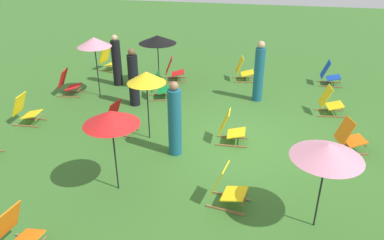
# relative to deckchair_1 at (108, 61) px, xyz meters

# --- Properties ---
(ground_plane) EXTENTS (40.00, 40.00, 0.00)m
(ground_plane) POSITION_rel_deckchair_1_xyz_m (-4.49, -5.28, -0.37)
(ground_plane) COLOR #386B28
(deckchair_1) EXTENTS (0.67, 0.86, 0.83)m
(deckchair_1) POSITION_rel_deckchair_1_xyz_m (0.00, 0.00, 0.00)
(deckchair_1) COLOR olive
(deckchair_1) RESTS_ON ground
(deckchair_2) EXTENTS (0.66, 0.86, 0.83)m
(deckchair_2) POSITION_rel_deckchair_1_xyz_m (-2.19, -2.61, 0.00)
(deckchair_2) COLOR olive
(deckchair_2) RESTS_ON ground
(deckchair_3) EXTENTS (0.64, 0.85, 0.83)m
(deckchair_3) POSITION_rel_deckchair_1_xyz_m (-4.50, -2.16, 0.00)
(deckchair_3) COLOR olive
(deckchair_3) RESTS_ON ground
(deckchair_4) EXTENTS (0.49, 0.77, 0.83)m
(deckchair_4) POSITION_rel_deckchair_1_xyz_m (0.04, -7.91, 0.00)
(deckchair_4) COLOR olive
(deckchair_4) RESTS_ON ground
(deckchair_5) EXTENTS (0.59, 0.83, 0.83)m
(deckchair_5) POSITION_rel_deckchair_1_xyz_m (-8.72, -2.07, 0.00)
(deckchair_5) COLOR olive
(deckchair_5) RESTS_ON ground
(deckchair_6) EXTENTS (0.63, 0.84, 0.83)m
(deckchair_6) POSITION_rel_deckchair_1_xyz_m (-0.57, -2.65, 0.00)
(deckchair_6) COLOR olive
(deckchair_6) RESTS_ON ground
(deckchair_7) EXTENTS (0.51, 0.78, 0.83)m
(deckchair_7) POSITION_rel_deckchair_1_xyz_m (-4.55, 0.48, 0.00)
(deckchair_7) COLOR olive
(deckchair_7) RESTS_ON ground
(deckchair_8) EXTENTS (0.57, 0.81, 0.83)m
(deckchair_8) POSITION_rel_deckchair_1_xyz_m (-2.35, -7.64, 0.00)
(deckchair_8) COLOR olive
(deckchair_8) RESTS_ON ground
(deckchair_10) EXTENTS (0.60, 0.83, 0.83)m
(deckchair_10) POSITION_rel_deckchair_1_xyz_m (-6.89, -5.23, 0.00)
(deckchair_10) COLOR olive
(deckchair_10) RESTS_ON ground
(deckchair_11) EXTENTS (0.50, 0.77, 0.83)m
(deckchair_11) POSITION_rel_deckchair_1_xyz_m (-4.52, -5.04, 0.00)
(deckchair_11) COLOR olive
(deckchair_11) RESTS_ON ground
(deckchair_12) EXTENTS (0.61, 0.83, 0.83)m
(deckchair_12) POSITION_rel_deckchair_1_xyz_m (-0.11, -5.03, 0.00)
(deckchair_12) COLOR olive
(deckchair_12) RESTS_ON ground
(deckchair_13) EXTENTS (0.67, 0.86, 0.83)m
(deckchair_13) POSITION_rel_deckchair_1_xyz_m (-4.39, -7.83, 0.00)
(deckchair_13) COLOR olive
(deckchair_13) RESTS_ON ground
(deckchair_15) EXTENTS (0.57, 0.81, 0.83)m
(deckchair_15) POSITION_rel_deckchair_1_xyz_m (-2.49, 0.32, 0.00)
(deckchair_15) COLOR olive
(deckchair_15) RESTS_ON ground
(umbrella_0) EXTENTS (1.07, 1.07, 1.75)m
(umbrella_0) POSITION_rel_deckchair_1_xyz_m (-6.84, -3.02, 1.23)
(umbrella_0) COLOR black
(umbrella_0) RESTS_ON ground
(umbrella_1) EXTENTS (1.19, 1.19, 1.68)m
(umbrella_1) POSITION_rel_deckchair_1_xyz_m (-7.18, -6.84, 1.17)
(umbrella_1) COLOR black
(umbrella_1) RESTS_ON ground
(umbrella_2) EXTENTS (1.03, 1.03, 1.87)m
(umbrella_2) POSITION_rel_deckchair_1_xyz_m (-2.35, -0.66, 1.35)
(umbrella_2) COLOR black
(umbrella_2) RESTS_ON ground
(umbrella_3) EXTENTS (0.93, 0.93, 1.76)m
(umbrella_3) POSITION_rel_deckchair_1_xyz_m (-4.70, -3.03, 1.25)
(umbrella_3) COLOR black
(umbrella_3) RESTS_ON ground
(umbrella_4) EXTENTS (1.22, 1.22, 1.73)m
(umbrella_4) POSITION_rel_deckchair_1_xyz_m (-1.21, -2.30, 1.23)
(umbrella_4) COLOR black
(umbrella_4) RESTS_ON ground
(person_0) EXTENTS (0.38, 0.38, 1.79)m
(person_0) POSITION_rel_deckchair_1_xyz_m (-5.29, -3.84, 0.48)
(person_0) COLOR #195972
(person_0) RESTS_ON ground
(person_1) EXTENTS (0.33, 0.33, 1.71)m
(person_1) POSITION_rel_deckchair_1_xyz_m (-1.35, -0.90, 0.44)
(person_1) COLOR black
(person_1) RESTS_ON ground
(person_2) EXTENTS (0.42, 0.42, 1.86)m
(person_2) POSITION_rel_deckchair_1_xyz_m (-1.75, -5.59, 0.52)
(person_2) COLOR #195972
(person_2) RESTS_ON ground
(person_3) EXTENTS (0.34, 0.34, 1.74)m
(person_3) POSITION_rel_deckchair_1_xyz_m (-2.82, -2.00, 0.45)
(person_3) COLOR black
(person_3) RESTS_ON ground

